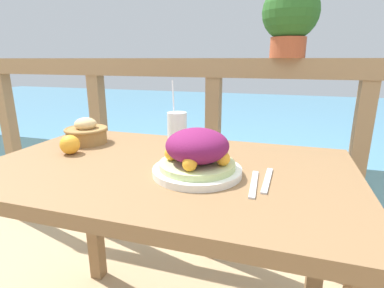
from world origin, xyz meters
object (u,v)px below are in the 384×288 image
object	(u,v)px
potted_plant	(290,16)
drink_glass	(177,131)
salad_plate	(197,155)
bread_basket	(86,133)

from	to	relation	value
potted_plant	drink_glass	bearing A→B (deg)	-127.60
salad_plate	drink_glass	distance (m)	0.26
drink_glass	bread_basket	size ratio (longest dim) A/B	1.51
drink_glass	potted_plant	size ratio (longest dim) A/B	0.79
drink_glass	bread_basket	distance (m)	0.37
salad_plate	bread_basket	distance (m)	0.55
bread_basket	potted_plant	size ratio (longest dim) A/B	0.52
bread_basket	salad_plate	bearing A→B (deg)	-20.51
drink_glass	salad_plate	bearing A→B (deg)	-57.35
salad_plate	bread_basket	size ratio (longest dim) A/B	1.56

